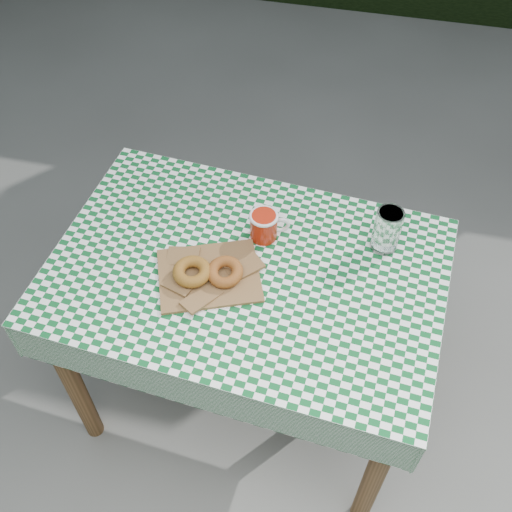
{
  "coord_description": "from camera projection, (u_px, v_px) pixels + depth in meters",
  "views": [
    {
      "loc": [
        0.25,
        -1.07,
        2.1
      ],
      "look_at": [
        0.01,
        -0.01,
        0.79
      ],
      "focal_mm": 42.69,
      "sensor_mm": 36.0,
      "label": 1
    }
  ],
  "objects": [
    {
      "name": "drinking_glass",
      "position": [
        387.0,
        230.0,
        1.72
      ],
      "size": [
        0.1,
        0.1,
        0.14
      ],
      "primitive_type": "cylinder",
      "rotation": [
        0.0,
        0.0,
        -0.3
      ],
      "color": "white",
      "rests_on": "tablecloth"
    },
    {
      "name": "paper_bag",
      "position": [
        209.0,
        275.0,
        1.69
      ],
      "size": [
        0.34,
        0.31,
        0.01
      ],
      "primitive_type": "cube",
      "rotation": [
        0.0,
        0.0,
        0.38
      ],
      "color": "brown",
      "rests_on": "tablecloth"
    },
    {
      "name": "coffee_mug",
      "position": [
        264.0,
        226.0,
        1.76
      ],
      "size": [
        0.2,
        0.2,
        0.09
      ],
      "primitive_type": null,
      "rotation": [
        0.0,
        0.0,
        0.29
      ],
      "color": "#9B1C0A",
      "rests_on": "tablecloth"
    },
    {
      "name": "table",
      "position": [
        247.0,
        341.0,
        2.01
      ],
      "size": [
        1.15,
        0.81,
        0.75
      ],
      "primitive_type": "cube",
      "rotation": [
        0.0,
        0.0,
        -0.08
      ],
      "color": "brown",
      "rests_on": "ground"
    },
    {
      "name": "bagel_back",
      "position": [
        225.0,
        272.0,
        1.67
      ],
      "size": [
        0.12,
        0.12,
        0.03
      ],
      "primitive_type": "torus",
      "rotation": [
        0.0,
        0.0,
        -0.2
      ],
      "color": "brown",
      "rests_on": "paper_bag"
    },
    {
      "name": "tablecloth",
      "position": [
        246.0,
        270.0,
        1.72
      ],
      "size": [
        1.17,
        0.84,
        0.01
      ],
      "primitive_type": "cube",
      "rotation": [
        0.0,
        0.0,
        -0.08
      ],
      "color": "#0B4C20",
      "rests_on": "table"
    },
    {
      "name": "ground",
      "position": [
        253.0,
        384.0,
        2.32
      ],
      "size": [
        60.0,
        60.0,
        0.0
      ],
      "primitive_type": "plane",
      "color": "#595954",
      "rests_on": "ground"
    },
    {
      "name": "bagel_front",
      "position": [
        192.0,
        272.0,
        1.67
      ],
      "size": [
        0.12,
        0.12,
        0.03
      ],
      "primitive_type": "torus",
      "rotation": [
        0.0,
        0.0,
        -0.18
      ],
      "color": "brown",
      "rests_on": "paper_bag"
    }
  ]
}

